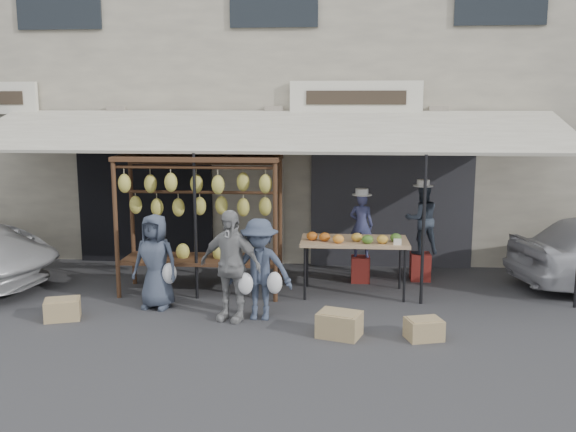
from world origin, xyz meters
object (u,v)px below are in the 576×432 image
(customer_right, at_px, (259,269))
(banana_rack, at_px, (199,198))
(produce_table, at_px, (354,242))
(customer_left, at_px, (155,261))
(vendor_left, at_px, (361,225))
(customer_mid, at_px, (230,265))
(vendor_right, at_px, (422,219))
(crate_far, at_px, (63,309))
(crate_near_b, at_px, (424,329))
(crate_near_a, at_px, (339,324))

(customer_right, bearing_deg, banana_rack, 135.97)
(produce_table, distance_m, customer_left, 3.11)
(vendor_left, relative_size, customer_mid, 0.70)
(produce_table, bearing_deg, customer_mid, -142.68)
(banana_rack, relative_size, vendor_right, 2.15)
(vendor_right, bearing_deg, produce_table, 26.68)
(produce_table, bearing_deg, crate_far, -159.93)
(vendor_right, bearing_deg, crate_near_b, 70.73)
(produce_table, height_order, customer_mid, customer_mid)
(vendor_left, distance_m, customer_right, 2.57)
(customer_right, bearing_deg, customer_mid, -167.25)
(vendor_right, distance_m, crate_far, 5.98)
(vendor_right, bearing_deg, customer_left, 10.99)
(customer_right, relative_size, crate_far, 3.01)
(customer_right, bearing_deg, crate_near_b, -12.95)
(crate_near_a, height_order, crate_near_b, crate_near_a)
(banana_rack, distance_m, vendor_right, 3.83)
(produce_table, height_order, crate_far, produce_table)
(crate_near_a, bearing_deg, vendor_right, 64.14)
(produce_table, bearing_deg, crate_near_b, -65.26)
(vendor_left, bearing_deg, customer_mid, 57.53)
(customer_right, distance_m, crate_near_b, 2.40)
(produce_table, relative_size, customer_left, 1.19)
(vendor_right, distance_m, customer_left, 4.57)
(vendor_right, relative_size, customer_mid, 0.76)
(customer_right, bearing_deg, vendor_right, 44.64)
(banana_rack, relative_size, crate_near_a, 4.77)
(produce_table, height_order, crate_near_b, produce_table)
(crate_near_b, relative_size, crate_far, 0.93)
(banana_rack, bearing_deg, crate_near_a, -38.80)
(customer_left, xyz_separation_m, crate_far, (-1.19, -0.63, -0.57))
(banana_rack, bearing_deg, customer_left, -122.30)
(banana_rack, relative_size, customer_mid, 1.63)
(customer_mid, bearing_deg, vendor_right, 56.77)
(vendor_left, xyz_separation_m, customer_left, (-3.11, -1.69, -0.28))
(crate_near_a, height_order, crate_far, crate_near_a)
(vendor_left, distance_m, customer_mid, 2.87)
(vendor_left, distance_m, crate_near_a, 2.84)
(banana_rack, xyz_separation_m, customer_right, (1.11, -1.18, -0.83))
(crate_far, bearing_deg, customer_mid, 4.21)
(crate_near_b, bearing_deg, customer_right, 164.18)
(banana_rack, height_order, crate_near_b, banana_rack)
(customer_left, bearing_deg, vendor_left, 38.64)
(banana_rack, distance_m, crate_near_b, 4.07)
(customer_mid, bearing_deg, vendor_left, 66.74)
(crate_far, bearing_deg, crate_near_b, -4.38)
(customer_left, xyz_separation_m, customer_right, (1.61, -0.38, 0.01))
(customer_left, relative_size, customer_right, 0.98)
(produce_table, relative_size, customer_mid, 1.07)
(banana_rack, height_order, produce_table, banana_rack)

